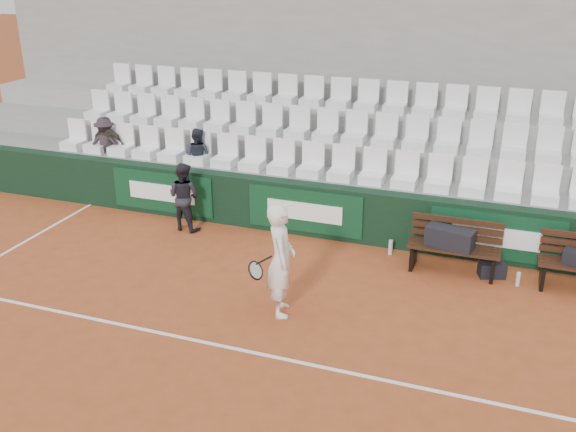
# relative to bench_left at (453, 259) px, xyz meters

# --- Properties ---
(ground) EXTENTS (80.00, 80.00, 0.00)m
(ground) POSITION_rel_bench_left_xyz_m (-2.57, -3.31, -0.23)
(ground) COLOR #A04824
(ground) RESTS_ON ground
(court_baseline) EXTENTS (18.00, 0.06, 0.01)m
(court_baseline) POSITION_rel_bench_left_xyz_m (-2.57, -3.31, -0.22)
(court_baseline) COLOR white
(court_baseline) RESTS_ON ground
(back_barrier) EXTENTS (18.00, 0.34, 1.00)m
(back_barrier) POSITION_rel_bench_left_xyz_m (-2.50, 0.68, 0.28)
(back_barrier) COLOR black
(back_barrier) RESTS_ON ground
(grandstand_tier_front) EXTENTS (18.00, 0.95, 1.00)m
(grandstand_tier_front) POSITION_rel_bench_left_xyz_m (-2.57, 1.32, 0.28)
(grandstand_tier_front) COLOR gray
(grandstand_tier_front) RESTS_ON ground
(grandstand_tier_mid) EXTENTS (18.00, 0.95, 1.45)m
(grandstand_tier_mid) POSITION_rel_bench_left_xyz_m (-2.57, 2.27, 0.50)
(grandstand_tier_mid) COLOR gray
(grandstand_tier_mid) RESTS_ON ground
(grandstand_tier_back) EXTENTS (18.00, 0.95, 1.90)m
(grandstand_tier_back) POSITION_rel_bench_left_xyz_m (-2.57, 3.22, 0.72)
(grandstand_tier_back) COLOR #969693
(grandstand_tier_back) RESTS_ON ground
(grandstand_rear_wall) EXTENTS (18.00, 0.30, 4.40)m
(grandstand_rear_wall) POSITION_rel_bench_left_xyz_m (-2.57, 3.84, 1.98)
(grandstand_rear_wall) COLOR gray
(grandstand_rear_wall) RESTS_ON ground
(seat_row_front) EXTENTS (11.90, 0.44, 0.63)m
(seat_row_front) POSITION_rel_bench_left_xyz_m (-2.57, 1.14, 1.09)
(seat_row_front) COLOR white
(seat_row_front) RESTS_ON grandstand_tier_front
(seat_row_mid) EXTENTS (11.90, 0.44, 0.63)m
(seat_row_mid) POSITION_rel_bench_left_xyz_m (-2.57, 2.09, 1.54)
(seat_row_mid) COLOR silver
(seat_row_mid) RESTS_ON grandstand_tier_mid
(seat_row_back) EXTENTS (11.90, 0.44, 0.63)m
(seat_row_back) POSITION_rel_bench_left_xyz_m (-2.57, 3.04, 1.99)
(seat_row_back) COLOR silver
(seat_row_back) RESTS_ON grandstand_tier_back
(bench_left) EXTENTS (1.50, 0.56, 0.45)m
(bench_left) POSITION_rel_bench_left_xyz_m (0.00, 0.00, 0.00)
(bench_left) COLOR #331B0F
(bench_left) RESTS_ON ground
(sports_bag_left) EXTENTS (0.82, 0.49, 0.33)m
(sports_bag_left) POSITION_rel_bench_left_xyz_m (-0.08, -0.02, 0.39)
(sports_bag_left) COLOR black
(sports_bag_left) RESTS_ON bench_left
(sports_bag_ground) EXTENTS (0.48, 0.37, 0.25)m
(sports_bag_ground) POSITION_rel_bench_left_xyz_m (0.64, 0.04, -0.10)
(sports_bag_ground) COLOR black
(sports_bag_ground) RESTS_ON ground
(water_bottle_near) EXTENTS (0.08, 0.08, 0.27)m
(water_bottle_near) POSITION_rel_bench_left_xyz_m (-1.10, 0.32, -0.09)
(water_bottle_near) COLOR silver
(water_bottle_near) RESTS_ON ground
(water_bottle_far) EXTENTS (0.07, 0.07, 0.23)m
(water_bottle_far) POSITION_rel_bench_left_xyz_m (1.05, -0.15, -0.11)
(water_bottle_far) COLOR silver
(water_bottle_far) RESTS_ON ground
(tennis_player) EXTENTS (0.80, 0.74, 1.72)m
(tennis_player) POSITION_rel_bench_left_xyz_m (-2.24, -2.19, 0.63)
(tennis_player) COLOR white
(tennis_player) RESTS_ON ground
(ball_kid) EXTENTS (0.71, 0.58, 1.33)m
(ball_kid) POSITION_rel_bench_left_xyz_m (-5.06, 0.10, 0.44)
(ball_kid) COLOR black
(ball_kid) RESTS_ON ground
(spectator_a) EXTENTS (0.88, 0.66, 1.20)m
(spectator_a) POSITION_rel_bench_left_xyz_m (-7.47, 1.19, 1.38)
(spectator_a) COLOR #292126
(spectator_a) RESTS_ON grandstand_tier_front
(spectator_b) EXTENTS (0.75, 0.42, 1.21)m
(spectator_b) POSITION_rel_bench_left_xyz_m (-7.42, 1.19, 1.38)
(spectator_b) COLOR #332E29
(spectator_b) RESTS_ON grandstand_tier_front
(spectator_c) EXTENTS (0.58, 0.46, 1.16)m
(spectator_c) POSITION_rel_bench_left_xyz_m (-5.29, 1.19, 1.35)
(spectator_c) COLOR #1F252F
(spectator_c) RESTS_ON grandstand_tier_front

